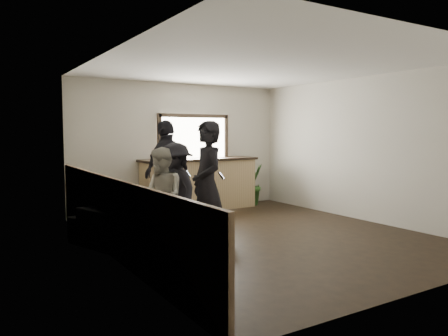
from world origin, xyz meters
TOP-DOWN VIEW (x-y plane):
  - ground at (0.00, 0.00)m, footprint 5.00×6.00m
  - room_shell at (-0.74, 0.00)m, footprint 5.01×6.01m
  - bar_counter at (0.30, 2.70)m, footprint 2.70×0.68m
  - sofa at (-2.15, 0.32)m, footprint 1.43×2.21m
  - coffee_table at (-0.93, 0.12)m, footprint 0.55×0.88m
  - cup_a at (-0.97, 0.34)m, footprint 0.16×0.16m
  - cup_b at (-0.77, -0.05)m, footprint 0.11×0.11m
  - potted_plant at (1.74, 2.65)m, footprint 0.65×0.59m
  - person_a at (-1.16, -0.25)m, footprint 0.54×0.74m
  - person_b at (-1.70, 0.18)m, footprint 0.59×0.74m
  - person_c at (-1.22, 0.69)m, footprint 0.62×1.03m
  - person_d at (-0.89, 1.75)m, footprint 1.24×0.92m

SIDE VIEW (x-z plane):
  - ground at x=0.00m, z-range -0.01..0.01m
  - coffee_table at x=-0.93m, z-range 0.00..0.37m
  - sofa at x=-2.15m, z-range 0.00..0.60m
  - cup_b at x=-0.77m, z-range 0.37..0.46m
  - cup_a at x=-0.97m, z-range 0.37..0.47m
  - potted_plant at x=1.74m, z-range 0.00..0.98m
  - bar_counter at x=0.30m, z-range -0.42..1.71m
  - person_b at x=-1.70m, z-range 0.00..1.51m
  - person_c at x=-1.22m, z-range 0.00..1.55m
  - person_a at x=-1.16m, z-range 0.00..1.89m
  - person_d at x=-0.89m, z-range 0.00..1.95m
  - room_shell at x=-0.74m, z-range 0.07..2.87m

